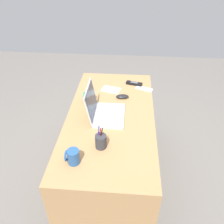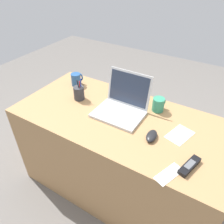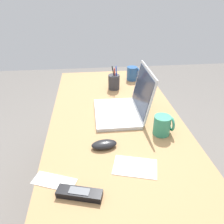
% 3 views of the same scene
% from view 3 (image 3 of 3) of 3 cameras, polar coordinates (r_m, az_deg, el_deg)
% --- Properties ---
extents(ground_plane, '(6.00, 6.00, 0.00)m').
position_cam_3_polar(ground_plane, '(1.72, 0.66, -22.45)').
color(ground_plane, slate).
extents(desk, '(1.45, 0.70, 0.73)m').
position_cam_3_polar(desk, '(1.44, 0.75, -13.57)').
color(desk, '#A87C4F').
rests_on(desk, ground).
extents(laptop, '(0.32, 0.29, 0.26)m').
position_cam_3_polar(laptop, '(1.21, 3.41, 1.65)').
color(laptop, silver).
rests_on(laptop, desk).
extents(computer_mouse, '(0.07, 0.12, 0.03)m').
position_cam_3_polar(computer_mouse, '(0.99, -2.05, -8.38)').
color(computer_mouse, black).
rests_on(computer_mouse, desk).
extents(coffee_mug_white, '(0.08, 0.09, 0.10)m').
position_cam_3_polar(coffee_mug_white, '(1.69, 5.33, 9.91)').
color(coffee_mug_white, '#26518C').
rests_on(coffee_mug_white, desk).
extents(coffee_mug_tall, '(0.08, 0.09, 0.10)m').
position_cam_3_polar(coffee_mug_tall, '(1.08, 12.99, -3.34)').
color(coffee_mug_tall, '#338C6B').
rests_on(coffee_mug_tall, desk).
extents(cordless_phone, '(0.08, 0.16, 0.03)m').
position_cam_3_polar(cordless_phone, '(0.81, -8.42, -20.14)').
color(cordless_phone, black).
rests_on(cordless_phone, desk).
extents(pen_holder, '(0.08, 0.08, 0.17)m').
position_cam_3_polar(pen_holder, '(1.53, 0.51, 7.81)').
color(pen_holder, '#333338').
rests_on(pen_holder, desk).
extents(paper_note_near_laptop, '(0.12, 0.17, 0.00)m').
position_cam_3_polar(paper_note_near_laptop, '(0.88, -14.73, -16.97)').
color(paper_note_near_laptop, white).
rests_on(paper_note_near_laptop, desk).
extents(paper_note_left, '(0.15, 0.20, 0.00)m').
position_cam_3_polar(paper_note_left, '(0.91, 6.00, -13.92)').
color(paper_note_left, white).
rests_on(paper_note_left, desk).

